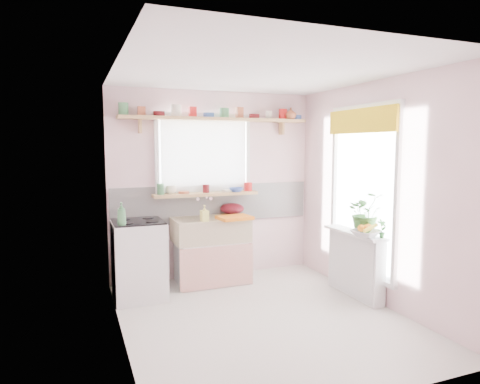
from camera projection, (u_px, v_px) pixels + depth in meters
name	position (u px, v px, depth m)	size (l,w,h in m)	color
room	(283.00, 178.00, 5.33)	(3.20, 3.20, 3.20)	silver
sink_unit	(211.00, 250.00, 5.54)	(0.95, 0.65, 1.11)	white
cooker	(139.00, 259.00, 4.96)	(0.58, 0.58, 0.93)	white
radiator_ledge	(355.00, 263.00, 5.06)	(0.22, 0.95, 0.78)	white
windowsill	(206.00, 194.00, 5.63)	(1.40, 0.22, 0.04)	tan
pine_shelf	(217.00, 119.00, 5.57)	(2.52, 0.24, 0.04)	tan
shelf_crockery	(213.00, 113.00, 5.55)	(2.47, 0.11, 0.12)	#3F7F4C
sill_crockery	(206.00, 188.00, 5.63)	(1.35, 0.11, 0.12)	#3F7F4C
dish_tray	(235.00, 218.00, 5.41)	(0.41, 0.31, 0.04)	orange
colander	(232.00, 209.00, 5.81)	(0.33, 0.33, 0.15)	#580F1A
jade_plant	(366.00, 212.00, 4.88)	(0.43, 0.38, 0.48)	#336729
fruit_bowl	(366.00, 233.00, 4.72)	(0.30, 0.30, 0.07)	silver
herb_pot	(382.00, 229.00, 4.65)	(0.11, 0.07, 0.21)	#296327
soap_bottle_sink	(204.00, 213.00, 5.25)	(0.09, 0.09, 0.20)	#EAE268
sill_cup	(171.00, 190.00, 5.50)	(0.14, 0.14, 0.11)	white
sill_bowl	(236.00, 190.00, 5.72)	(0.18, 0.18, 0.06)	#3655B1
shelf_vase	(291.00, 113.00, 5.89)	(0.15, 0.15, 0.16)	#A45632
cooker_bottle	(121.00, 214.00, 4.62)	(0.10, 0.10, 0.25)	#438750
fruit	(366.00, 228.00, 4.72)	(0.20, 0.14, 0.10)	orange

